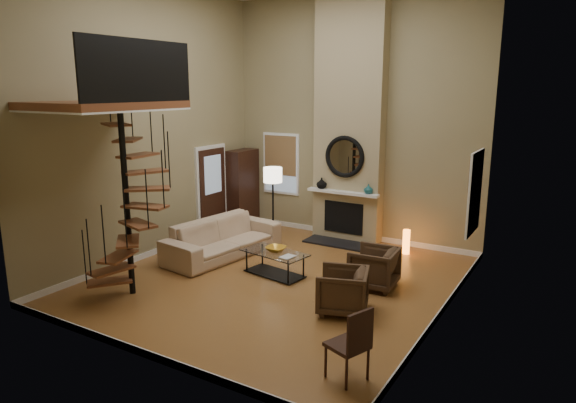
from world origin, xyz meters
The scene contains 32 objects.
ground centered at (0.00, 0.00, -0.01)m, with size 6.00×6.50×0.01m, color #AF7438.
back_wall centered at (0.00, 3.25, 2.75)m, with size 6.00×0.02×5.50m, color #91855E.
front_wall centered at (0.00, -3.25, 2.75)m, with size 6.00×0.02×5.50m, color #91855E.
left_wall centered at (-3.00, 0.00, 2.75)m, with size 0.02×6.50×5.50m, color #91855E.
right_wall centered at (3.00, 0.00, 2.75)m, with size 0.02×6.50×5.50m, color #91855E.
baseboard_back centered at (0.00, 3.24, 0.06)m, with size 6.00×0.02×0.12m, color white.
baseboard_front centered at (0.00, -3.24, 0.06)m, with size 6.00×0.02×0.12m, color white.
baseboard_left centered at (-2.99, 0.00, 0.06)m, with size 0.02×6.50×0.12m, color white.
baseboard_right centered at (2.99, 0.00, 0.06)m, with size 0.02×6.50×0.12m, color white.
chimney_breast centered at (0.00, 3.06, 2.75)m, with size 1.60×0.38×5.50m, color tan.
hearth centered at (0.00, 2.57, 0.02)m, with size 1.50×0.60×0.04m, color black.
firebox centered at (0.00, 2.86, 0.55)m, with size 0.95×0.02×0.72m, color black.
mantel centered at (0.00, 2.78, 1.15)m, with size 1.70×0.18×0.06m, color white.
mirror_frame centered at (0.00, 2.84, 1.95)m, with size 0.94×0.94×0.10m, color black.
mirror_disc centered at (0.00, 2.85, 1.95)m, with size 0.80×0.80×0.01m, color white.
vase_left centered at (-0.55, 2.82, 1.30)m, with size 0.24×0.24×0.25m, color black.
vase_right centered at (0.60, 2.82, 1.28)m, with size 0.20×0.20×0.21m, color #185257.
window_back centered at (-1.90, 3.22, 1.62)m, with size 1.02×0.06×1.52m.
window_right centered at (2.97, 2.00, 1.63)m, with size 0.06×1.02×1.52m.
entry_door centered at (-2.95, 1.80, 1.05)m, with size 0.10×1.05×2.16m.
loft centered at (-2.04, -1.80, 3.24)m, with size 1.70×2.20×1.09m.
spiral_stair centered at (-1.78, -1.79, 1.78)m, with size 1.47×1.47×4.06m.
hutch centered at (-2.76, 2.77, 0.95)m, with size 0.42×0.88×1.98m, color black.
sofa centered at (-1.70, 0.59, 0.40)m, with size 2.61×1.02×0.76m, color tan.
armchair_near centered at (1.71, 0.62, 0.35)m, with size 0.77×0.79×0.72m, color #453020.
armchair_far centered at (1.68, -0.61, 0.35)m, with size 0.75×0.78×0.71m, color #453020.
coffee_table centered at (-0.17, 0.20, 0.28)m, with size 1.34×0.82×0.46m.
bowl centered at (-0.17, 0.25, 0.50)m, with size 0.37×0.37×0.09m, color gold.
book centered at (0.18, 0.05, 0.46)m, with size 0.21×0.28×0.03m, color gray.
floor_lamp centered at (-1.34, 1.98, 1.41)m, with size 0.42×0.42×1.73m.
accent_lamp centered at (1.54, 2.70, 0.25)m, with size 0.15×0.15×0.54m, color orange.
side_chair centered at (2.55, -2.36, 0.53)m, with size 0.56×0.55×0.94m.
Camera 1 is at (4.75, -7.52, 3.47)m, focal length 32.00 mm.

